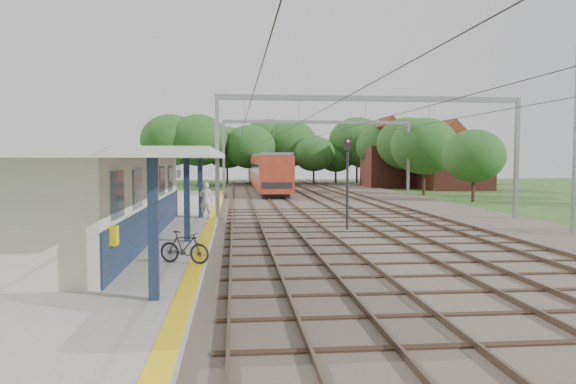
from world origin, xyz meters
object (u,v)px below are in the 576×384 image
train (265,170)px  signal_post (347,172)px  person (206,200)px  bicycle (184,247)px

train → signal_post: bearing=-87.3°
person → signal_post: size_ratio=0.43×
signal_post → bicycle: bearing=-114.1°
train → signal_post: 38.88m
person → bicycle: 13.12m
person → signal_post: signal_post is taller
bicycle → train: 48.64m
bicycle → train: size_ratio=0.04×
signal_post → train: bearing=104.8°
person → train: size_ratio=0.05×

